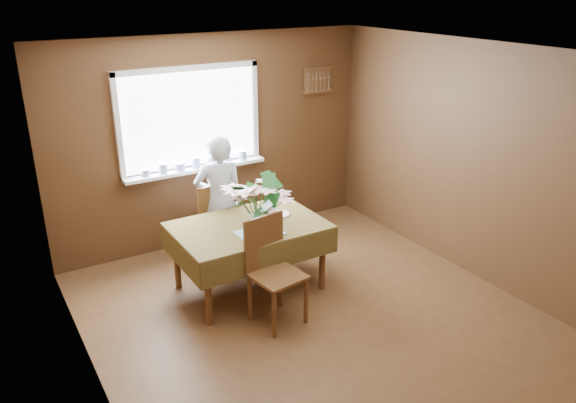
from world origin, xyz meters
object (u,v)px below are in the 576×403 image
chair_near (272,266)px  flower_bouquet (256,200)px  seated_woman (220,201)px  dining_table (249,232)px  chair_far (211,218)px

chair_near → flower_bouquet: size_ratio=1.73×
flower_bouquet → chair_near: bearing=-100.0°
seated_woman → flower_bouquet: bearing=104.6°
dining_table → chair_near: 0.61m
chair_far → dining_table: bearing=90.3°
seated_woman → flower_bouquet: size_ratio=2.55×
chair_far → chair_near: (-0.01, -1.43, 0.04)m
dining_table → seated_woman: size_ratio=1.00×
dining_table → flower_bouquet: size_ratio=2.56×
chair_far → chair_near: chair_near is taller
flower_bouquet → seated_woman: bearing=90.3°
chair_far → flower_bouquet: size_ratio=1.59×
chair_near → seated_woman: seated_woman is taller
chair_near → seated_woman: (0.07, 1.30, 0.20)m
flower_bouquet → dining_table: bearing=90.7°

